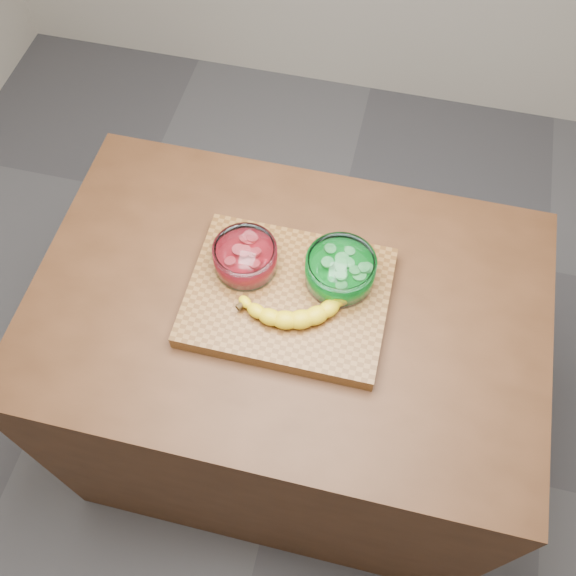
# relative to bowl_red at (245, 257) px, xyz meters

# --- Properties ---
(ground) EXTENTS (3.50, 3.50, 0.00)m
(ground) POSITION_rel_bowl_red_xyz_m (0.11, -0.05, -0.97)
(ground) COLOR #535257
(ground) RESTS_ON ground
(counter) EXTENTS (1.20, 0.80, 0.90)m
(counter) POSITION_rel_bowl_red_xyz_m (0.11, -0.05, -0.52)
(counter) COLOR #492A16
(counter) RESTS_ON ground
(cutting_board) EXTENTS (0.45, 0.35, 0.04)m
(cutting_board) POSITION_rel_bowl_red_xyz_m (0.11, -0.05, -0.05)
(cutting_board) COLOR brown
(cutting_board) RESTS_ON counter
(bowl_red) EXTENTS (0.15, 0.15, 0.07)m
(bowl_red) POSITION_rel_bowl_red_xyz_m (0.00, 0.00, 0.00)
(bowl_red) COLOR white
(bowl_red) RESTS_ON cutting_board
(bowl_green) EXTENTS (0.16, 0.16, 0.07)m
(bowl_green) POSITION_rel_bowl_red_xyz_m (0.22, 0.01, 0.00)
(bowl_green) COLOR white
(bowl_green) RESTS_ON cutting_board
(banana) EXTENTS (0.27, 0.18, 0.04)m
(banana) POSITION_rel_bowl_red_xyz_m (0.13, -0.07, -0.01)
(banana) COLOR yellow
(banana) RESTS_ON cutting_board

